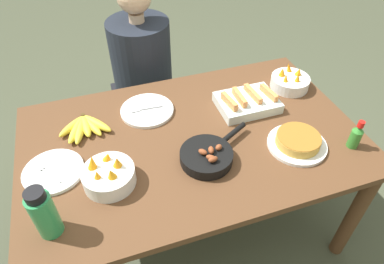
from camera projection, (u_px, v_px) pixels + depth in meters
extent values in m
plane|color=#474C38|center=(192.00, 222.00, 2.04)|extent=(14.00, 14.00, 0.00)
cube|color=brown|center=(192.00, 140.00, 1.57)|extent=(1.53, 0.96, 0.03)
cylinder|color=brown|center=(354.00, 215.00, 1.68)|extent=(0.07, 0.07, 0.67)
cylinder|color=brown|center=(51.00, 163.00, 1.94)|extent=(0.07, 0.07, 0.67)
cylinder|color=brown|center=(272.00, 112.00, 2.27)|extent=(0.07, 0.07, 0.67)
ellipsoid|color=yellow|center=(72.00, 126.00, 1.59)|extent=(0.15, 0.14, 0.04)
ellipsoid|color=yellow|center=(77.00, 129.00, 1.57)|extent=(0.12, 0.19, 0.04)
ellipsoid|color=yellow|center=(80.00, 129.00, 1.57)|extent=(0.09, 0.20, 0.04)
ellipsoid|color=yellow|center=(86.00, 126.00, 1.58)|extent=(0.05, 0.16, 0.04)
ellipsoid|color=yellow|center=(92.00, 126.00, 1.59)|extent=(0.10, 0.18, 0.04)
ellipsoid|color=yellow|center=(96.00, 123.00, 1.60)|extent=(0.15, 0.17, 0.04)
cylinder|color=#4C3819|center=(84.00, 117.00, 1.63)|extent=(0.02, 0.02, 0.04)
cube|color=silver|center=(247.00, 103.00, 1.70)|extent=(0.29, 0.22, 0.05)
cube|color=#ED8E4C|center=(229.00, 102.00, 1.64)|extent=(0.04, 0.12, 0.04)
cube|color=#ED8E4C|center=(239.00, 97.00, 1.67)|extent=(0.02, 0.13, 0.04)
cube|color=#ED8E4C|center=(253.00, 94.00, 1.69)|extent=(0.03, 0.15, 0.04)
cube|color=#ED8E4C|center=(269.00, 93.00, 1.70)|extent=(0.04, 0.13, 0.04)
cylinder|color=black|center=(206.00, 160.00, 1.45)|extent=(0.22, 0.22, 0.01)
cylinder|color=black|center=(206.00, 156.00, 1.43)|extent=(0.22, 0.22, 0.04)
cylinder|color=black|center=(234.00, 133.00, 1.53)|extent=(0.14, 0.09, 0.02)
ellipsoid|color=brown|center=(211.00, 158.00, 1.37)|extent=(0.05, 0.05, 0.03)
ellipsoid|color=brown|center=(203.00, 152.00, 1.40)|extent=(0.04, 0.05, 0.03)
ellipsoid|color=brown|center=(211.00, 150.00, 1.41)|extent=(0.04, 0.04, 0.03)
ellipsoid|color=brown|center=(213.00, 159.00, 1.37)|extent=(0.05, 0.03, 0.03)
ellipsoid|color=brown|center=(219.00, 147.00, 1.42)|extent=(0.04, 0.04, 0.03)
cylinder|color=white|center=(297.00, 145.00, 1.51)|extent=(0.26, 0.26, 0.02)
cylinder|color=gold|center=(298.00, 140.00, 1.49)|extent=(0.19, 0.19, 0.04)
cylinder|color=#9F6624|center=(299.00, 136.00, 1.48)|extent=(0.19, 0.19, 0.00)
cylinder|color=white|center=(53.00, 172.00, 1.40)|extent=(0.25, 0.25, 0.02)
cylinder|color=#B2B2B7|center=(51.00, 176.00, 1.37)|extent=(0.07, 0.10, 0.01)
cube|color=#B2B2B7|center=(39.00, 167.00, 1.40)|extent=(0.04, 0.05, 0.00)
cylinder|color=white|center=(147.00, 110.00, 1.69)|extent=(0.26, 0.26, 0.02)
cylinder|color=#B2B2B7|center=(151.00, 108.00, 1.68)|extent=(0.11, 0.01, 0.01)
cube|color=#B2B2B7|center=(136.00, 110.00, 1.67)|extent=(0.04, 0.02, 0.00)
cylinder|color=white|center=(290.00, 82.00, 1.82)|extent=(0.20, 0.20, 0.06)
cone|color=orange|center=(299.00, 72.00, 1.81)|extent=(0.05, 0.05, 0.05)
cone|color=orange|center=(289.00, 68.00, 1.83)|extent=(0.05, 0.04, 0.06)
cone|color=orange|center=(282.00, 72.00, 1.80)|extent=(0.05, 0.06, 0.06)
cone|color=orange|center=(286.00, 79.00, 1.77)|extent=(0.04, 0.04, 0.05)
cone|color=orange|center=(298.00, 78.00, 1.76)|extent=(0.04, 0.04, 0.05)
cylinder|color=white|center=(109.00, 176.00, 1.34)|extent=(0.21, 0.21, 0.07)
cone|color=orange|center=(117.00, 162.00, 1.32)|extent=(0.05, 0.06, 0.07)
cone|color=orange|center=(108.00, 157.00, 1.35)|extent=(0.05, 0.04, 0.05)
cone|color=orange|center=(92.00, 163.00, 1.32)|extent=(0.06, 0.06, 0.06)
cone|color=orange|center=(97.00, 175.00, 1.28)|extent=(0.04, 0.04, 0.05)
cone|color=orange|center=(111.00, 174.00, 1.28)|extent=(0.05, 0.05, 0.05)
cylinder|color=#2D9351|center=(45.00, 215.00, 1.15)|extent=(0.08, 0.08, 0.19)
cylinder|color=black|center=(35.00, 195.00, 1.07)|extent=(0.07, 0.07, 0.03)
cylinder|color=#337F2D|center=(355.00, 139.00, 1.49)|extent=(0.05, 0.05, 0.09)
cone|color=#337F2D|center=(359.00, 129.00, 1.45)|extent=(0.05, 0.05, 0.03)
cylinder|color=red|center=(361.00, 124.00, 1.43)|extent=(0.03, 0.03, 0.03)
cube|color=black|center=(148.00, 119.00, 2.40)|extent=(0.40, 0.40, 0.42)
cylinder|color=#1E232D|center=(141.00, 61.00, 2.09)|extent=(0.36, 0.36, 0.51)
cylinder|color=#DBB28E|center=(136.00, 17.00, 1.90)|extent=(0.09, 0.09, 0.05)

